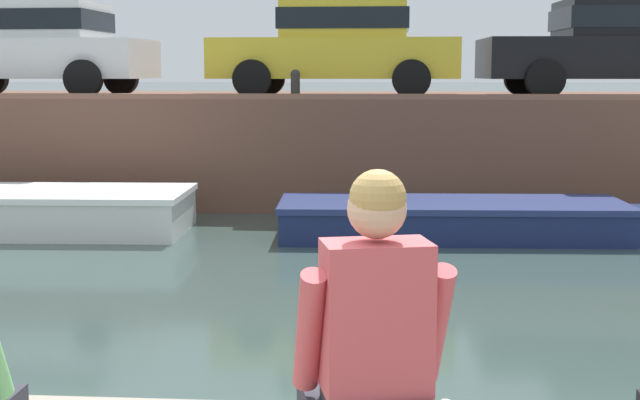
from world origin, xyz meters
The scene contains 9 objects.
ground_plane centered at (0.00, 5.00, 0.00)m, with size 400.00×400.00×0.00m, color #384C47.
far_quay_wall centered at (0.00, 13.01, 0.87)m, with size 60.00×6.00×1.74m, color brown.
far_wall_coping centered at (0.00, 10.13, 1.78)m, with size 60.00×0.24×0.08m, color brown.
boat_moored_central_navy centered at (1.89, 8.25, 0.24)m, with size 5.39×1.71×0.48m.
car_leftmost_white centered at (-5.07, 11.43, 2.59)m, with size 3.95×2.11×1.54m.
car_left_inner_yellow centered at (0.02, 11.43, 2.59)m, with size 4.01×1.96×1.54m.
car_centre_black centered at (4.55, 11.43, 2.59)m, with size 4.35×2.11×1.54m.
mooring_bollard_mid centered at (-0.57, 10.26, 1.98)m, with size 0.15×0.15×0.45m.
person_seated_right centered at (0.76, -0.35, 1.23)m, with size 0.58×0.60×0.97m.
Camera 1 is at (0.80, -3.32, 2.14)m, focal length 50.00 mm.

